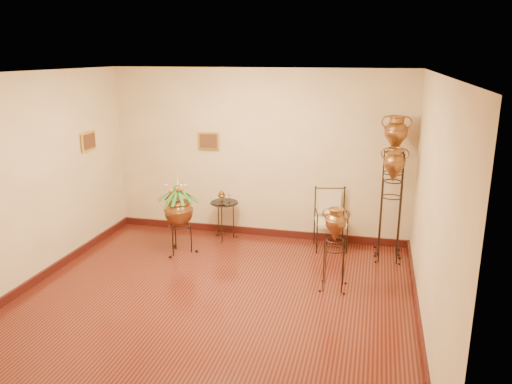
% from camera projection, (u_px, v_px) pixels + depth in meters
% --- Properties ---
extents(ground, '(5.00, 5.00, 0.00)m').
position_uv_depth(ground, '(212.00, 302.00, 6.26)').
color(ground, maroon).
rests_on(ground, ground).
extents(room_shell, '(5.02, 5.02, 2.81)m').
position_uv_depth(room_shell, '(208.00, 167.00, 5.81)').
color(room_shell, beige).
rests_on(room_shell, ground).
extents(amphora_tall, '(0.55, 0.55, 2.17)m').
position_uv_depth(amphora_tall, '(392.00, 185.00, 7.49)').
color(amphora_tall, black).
rests_on(amphora_tall, ground).
extents(amphora_mid, '(0.43, 0.43, 1.74)m').
position_uv_depth(amphora_mid, '(391.00, 204.00, 7.33)').
color(amphora_mid, black).
rests_on(amphora_mid, ground).
extents(amphora_short, '(0.36, 0.36, 1.13)m').
position_uv_depth(amphora_short, '(335.00, 248.00, 6.49)').
color(amphora_short, black).
rests_on(amphora_short, ground).
extents(planter_urn, '(0.69, 0.69, 1.28)m').
position_uv_depth(planter_urn, '(179.00, 209.00, 7.64)').
color(planter_urn, black).
rests_on(planter_urn, ground).
extents(armchair, '(0.63, 0.61, 0.96)m').
position_uv_depth(armchair, '(331.00, 220.00, 7.86)').
color(armchair, black).
rests_on(armchair, ground).
extents(side_table, '(0.51, 0.51, 0.82)m').
position_uv_depth(side_table, '(225.00, 220.00, 8.30)').
color(side_table, black).
rests_on(side_table, ground).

